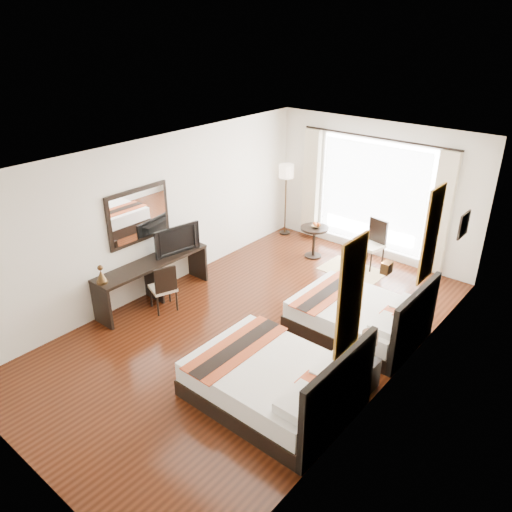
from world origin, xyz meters
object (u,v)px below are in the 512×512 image
Objects in this scene: television at (175,238)px; side_table at (314,242)px; bed_near at (275,382)px; table_lamp at (370,340)px; floor_lamp at (286,176)px; nightstand at (360,375)px; desk_chair at (164,296)px; window_chair at (370,253)px; vase at (356,361)px; console_desk at (154,280)px; fruit_bowl at (316,227)px; bed_far at (360,317)px.

side_table is at bearing -12.42° from television.
bed_near is 6.01× the size of table_lamp.
floor_lamp reaches higher than bed_near.
floor_lamp reaches higher than nightstand.
television is 1.06m from desk_chair.
television is at bearing -26.00° from window_chair.
television is at bearing -89.49° from floor_lamp.
vase is 5.60m from floor_lamp.
side_table is (0.80, 3.39, 0.07)m from desk_chair.
desk_chair reaches higher than table_lamp.
floor_lamp is (-0.40, 4.00, 1.12)m from desk_chair.
desk_chair is (-3.61, -0.33, 0.04)m from nightstand.
bed_near is 16.95× the size of vase.
console_desk is at bearing -179.09° from vase.
vase is 0.06× the size of console_desk.
bed_near is 2.38× the size of desk_chair.
television reaches higher than nightstand.
desk_chair is at bearing -103.81° from fruit_bowl.
bed_far is 5.64× the size of table_lamp.
console_desk is 1.34× the size of floor_lamp.
nightstand is 0.49× the size of window_chair.
fruit_bowl is 0.20× the size of window_chair.
floor_lamp is (-4.02, 3.52, 0.65)m from table_lamp.
desk_chair is 1.31× the size of side_table.
bed_near is at bearing -128.86° from nightstand.
table_lamp reaches higher than console_desk.
television is (-3.30, -0.89, 0.73)m from bed_far.
side_table is at bearing -83.39° from desk_chair.
side_table is (1.19, 3.28, -0.05)m from console_desk.
vase is at bearing 0.91° from console_desk.
console_desk is (-4.00, -0.06, -0.18)m from vase.
window_chair reaches higher than side_table.
table_lamp is at bearing 84.87° from nightstand.
television reaches higher than side_table.
side_table is at bearing 132.45° from nightstand.
bed_near is at bearing 22.75° from window_chair.
bed_far is at bearing 119.04° from nightstand.
console_desk is at bearing -89.85° from floor_lamp.
console_desk is 3.31× the size of side_table.
bed_near reaches higher than fruit_bowl.
floor_lamp is at bearing 154.24° from fruit_bowl.
table_lamp is at bearing 5.25° from console_desk.
vase is at bearing -48.90° from side_table.
fruit_bowl reaches higher than vase.
nightstand is 0.53m from table_lamp.
side_table is at bearing 131.10° from vase.
desk_chair is at bearing -177.26° from vase.
console_desk is 11.51× the size of fruit_bowl.
bed_far reaches higher than nightstand.
bed_far reaches higher than console_desk.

